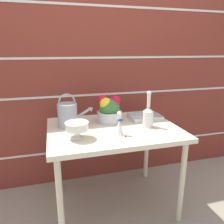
# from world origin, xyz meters

# --- Properties ---
(ground_plane) EXTENTS (12.00, 12.00, 0.00)m
(ground_plane) POSITION_xyz_m (0.00, 0.00, 0.00)
(ground_plane) COLOR gray
(brick_wall) EXTENTS (3.60, 0.08, 2.20)m
(brick_wall) POSITION_xyz_m (0.00, 0.53, 1.10)
(brick_wall) COLOR maroon
(brick_wall) RESTS_ON ground_plane
(patio_table) EXTENTS (1.05, 0.79, 0.74)m
(patio_table) POSITION_xyz_m (0.00, 0.00, 0.67)
(patio_table) COLOR beige
(patio_table) RESTS_ON ground_plane
(watering_can) EXTENTS (0.30, 0.16, 0.28)m
(watering_can) POSITION_xyz_m (-0.35, 0.12, 0.84)
(watering_can) COLOR #93999E
(watering_can) RESTS_ON patio_table
(crystal_pedestal_bowl) EXTENTS (0.17, 0.17, 0.12)m
(crystal_pedestal_bowl) POSITION_xyz_m (-0.31, -0.16, 0.83)
(crystal_pedestal_bowl) COLOR silver
(crystal_pedestal_bowl) RESTS_ON patio_table
(flower_planter) EXTENTS (0.22, 0.22, 0.24)m
(flower_planter) POSITION_xyz_m (0.00, 0.14, 0.85)
(flower_planter) COLOR #BCBCC1
(flower_planter) RESTS_ON patio_table
(glass_decanter) EXTENTS (0.09, 0.09, 0.30)m
(glass_decanter) POSITION_xyz_m (0.28, -0.06, 0.84)
(glass_decanter) COLOR silver
(glass_decanter) RESTS_ON patio_table
(figurine_vase) EXTENTS (0.06, 0.06, 0.18)m
(figurine_vase) POSITION_xyz_m (-0.00, -0.17, 0.81)
(figurine_vase) COLOR white
(figurine_vase) RESTS_ON patio_table
(wire_tray) EXTENTS (0.28, 0.21, 0.04)m
(wire_tray) POSITION_xyz_m (0.34, 0.14, 0.75)
(wire_tray) COLOR #B7B7BC
(wire_tray) RESTS_ON patio_table
(fallen_petal) EXTENTS (0.01, 0.01, 0.01)m
(fallen_petal) POSITION_xyz_m (0.03, -0.22, 0.74)
(fallen_petal) COLOR red
(fallen_petal) RESTS_ON patio_table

